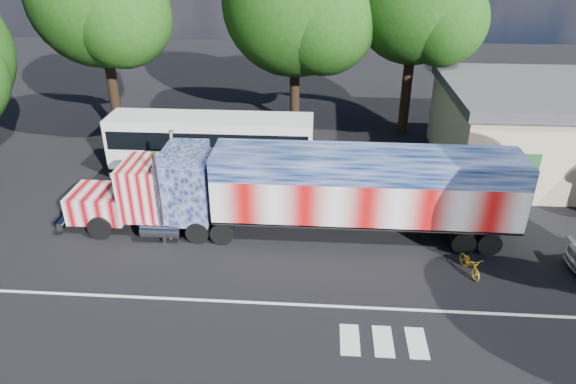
# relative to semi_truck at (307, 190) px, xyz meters

# --- Properties ---
(ground) EXTENTS (100.00, 100.00, 0.00)m
(ground) POSITION_rel_semi_truck_xyz_m (-0.94, -2.40, -2.37)
(ground) COLOR black
(lane_markings) EXTENTS (30.00, 2.67, 0.01)m
(lane_markings) POSITION_rel_semi_truck_xyz_m (0.77, -6.17, -2.37)
(lane_markings) COLOR silver
(lane_markings) RESTS_ON ground
(semi_truck) EXTENTS (21.62, 3.41, 4.61)m
(semi_truck) POSITION_rel_semi_truck_xyz_m (0.00, 0.00, 0.00)
(semi_truck) COLOR black
(semi_truck) RESTS_ON ground
(coach_bus) EXTENTS (12.03, 2.80, 3.50)m
(coach_bus) POSITION_rel_semi_truck_xyz_m (-5.94, 6.65, -0.56)
(coach_bus) COLOR silver
(coach_bus) RESTS_ON ground
(woman) EXTENTS (0.73, 0.61, 1.71)m
(woman) POSITION_rel_semi_truck_xyz_m (-6.32, -0.90, -1.52)
(woman) COLOR slate
(woman) RESTS_ON ground
(bicycle) EXTENTS (0.99, 1.82, 0.91)m
(bicycle) POSITION_rel_semi_truck_xyz_m (7.13, -2.75, -1.92)
(bicycle) COLOR gold
(bicycle) RESTS_ON ground
(tree_n_mid) EXTENTS (10.38, 9.88, 13.74)m
(tree_n_mid) POSITION_rel_semi_truck_xyz_m (-1.31, 14.95, 6.37)
(tree_n_mid) COLOR black
(tree_n_mid) RESTS_ON ground
(tree_ne_a) EXTENTS (8.56, 8.16, 13.10)m
(tree_ne_a) POSITION_rel_semi_truck_xyz_m (6.56, 14.41, 6.58)
(tree_ne_a) COLOR black
(tree_ne_a) RESTS_ON ground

